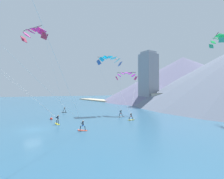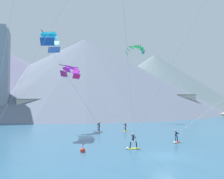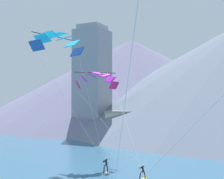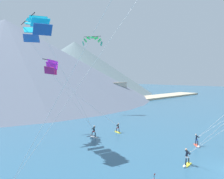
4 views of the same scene
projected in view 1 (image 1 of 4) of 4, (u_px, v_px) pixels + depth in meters
name	position (u px, v px, depth m)	size (l,w,h in m)	color
ground_plane	(34.00, 129.00, 24.50)	(400.00, 400.00, 0.00)	#2D5B7A
kitesurfer_near_lead	(121.00, 114.00, 36.81)	(0.58, 1.74, 1.82)	white
kitesurfer_near_trail	(64.00, 111.00, 44.75)	(1.53, 1.50, 1.63)	black
kitesurfer_mid_center	(81.00, 128.00, 23.68)	(1.57, 1.45, 1.67)	#E54C33
kitesurfer_far_left	(57.00, 121.00, 28.37)	(1.77, 0.63, 1.83)	yellow
kitesurfer_far_right	(132.00, 118.00, 32.58)	(0.84, 1.78, 1.64)	yellow
parafoil_kite_near_lead	(110.00, 60.00, 44.71)	(9.71, 7.85, 15.32)	#1D4897
parafoil_kite_near_trail	(35.00, 34.00, 34.67)	(9.65, 11.51, 19.51)	#AB2946
parafoil_kite_far_right	(126.00, 75.00, 42.99)	(10.86, 8.63, 10.62)	#AB1D64
parafoil_kite_distant_high_outer	(217.00, 39.00, 35.00)	(4.35, 4.13, 2.38)	teal
race_marker_buoy	(51.00, 119.00, 33.09)	(0.56, 0.56, 1.02)	red
shoreline_strip	(192.00, 109.00, 51.75)	(180.00, 10.00, 0.70)	#BCAD8E
shore_building_harbour_front	(137.00, 98.00, 81.15)	(7.11, 5.78, 5.53)	beige
shore_building_promenade_mid	(198.00, 102.00, 54.72)	(7.46, 6.59, 4.82)	silver
shore_building_quay_east	(165.00, 100.00, 62.76)	(9.48, 6.85, 5.67)	beige
highrise_tower	(148.00, 79.00, 72.16)	(7.00, 7.00, 25.57)	gray
mountain_peak_east_shoulder	(183.00, 79.00, 104.66)	(112.89, 112.89, 30.58)	slate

